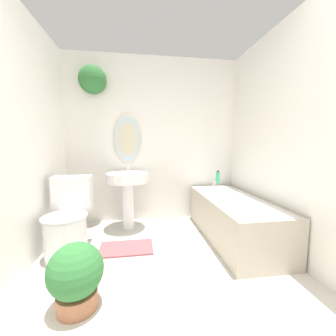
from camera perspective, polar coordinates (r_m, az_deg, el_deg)
name	(u,v)px	position (r m, az deg, el deg)	size (l,w,h in m)	color
wall_back	(147,134)	(3.09, -5.94, 9.34)	(2.61, 0.36, 2.40)	silver
wall_left	(0,137)	(2.03, -39.25, 6.77)	(0.06, 2.76, 2.40)	silver
wall_right	(300,138)	(2.32, 32.66, 7.00)	(0.06, 2.76, 2.40)	silver
toilet	(68,223)	(2.45, -25.95, -13.51)	(0.43, 0.60, 0.79)	white
pedestal_sink	(128,186)	(2.82, -11.13, -4.90)	(0.55, 0.55, 0.86)	white
bathtub	(233,217)	(2.69, 17.64, -12.86)	(0.65, 1.51, 0.58)	#B2A893
shampoo_bottle	(218,177)	(3.12, 13.62, -2.50)	(0.06, 0.06, 0.18)	#38B275
potted_plant	(76,275)	(1.71, -24.12, -25.37)	(0.37, 0.37, 0.47)	#9E6042
bath_mat	(126,248)	(2.46, -11.46, -20.92)	(0.58, 0.34, 0.02)	#934C51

